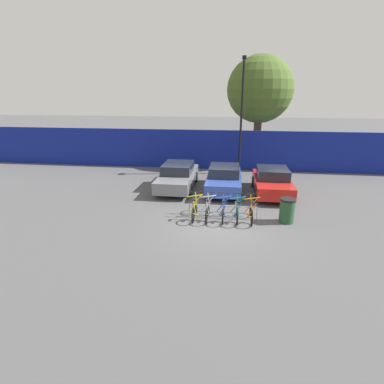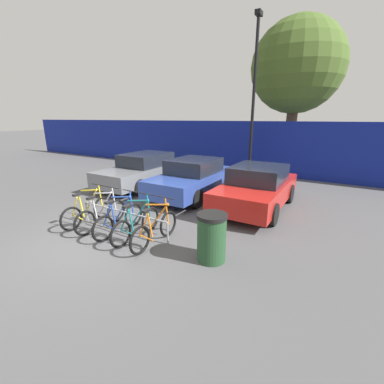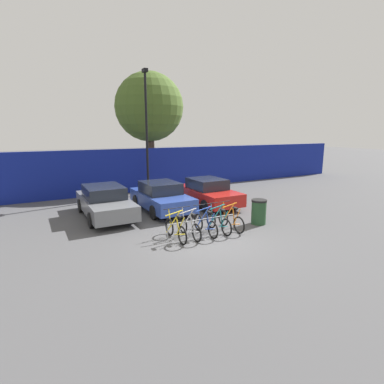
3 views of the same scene
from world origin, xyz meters
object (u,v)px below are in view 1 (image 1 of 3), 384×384
Objects in this scene: bicycle_orange at (251,212)px; car_red at (272,181)px; car_blue at (224,179)px; lamp_post at (242,112)px; bicycle_blue at (223,211)px; tree_behind_hoarding at (260,90)px; bicycle_yellow at (195,209)px; trash_bin at (287,210)px; bicycle_teal at (237,212)px; car_grey at (178,176)px; bicycle_silver at (208,210)px; bike_rack at (223,207)px.

bicycle_orange is 3.97m from car_red.
lamp_post is at bearing 77.99° from car_blue.
tree_behind_hoarding reaches higher than bicycle_blue.
trash_bin is at bearing -0.65° from bicycle_yellow.
bicycle_orange is 8.77m from lamp_post.
bicycle_teal is 0.58m from bicycle_orange.
bicycle_yellow is 8.97m from lamp_post.
car_grey is 6.10m from lamp_post.
trash_bin is at bearing -54.88° from car_blue.
bicycle_blue and bicycle_teal have the same top height.
car_red is 0.52× the size of tree_behind_hoarding.
car_blue is at bearing 176.01° from car_red.
lamp_post is 3.36m from tree_behind_hoarding.
bicycle_silver is at bearing -179.10° from trash_bin.
car_blue reaches higher than bicycle_silver.
car_red is at bearing 44.48° from bicycle_yellow.
tree_behind_hoarding is (3.24, 10.77, 4.98)m from bicycle_yellow.
car_grey is at bearing -132.52° from lamp_post.
bicycle_yellow and bicycle_orange have the same top height.
bicycle_blue is at bearing -178.87° from trash_bin.
bicycle_silver is 0.24× the size of lamp_post.
trash_bin is at bearing -2.10° from bike_rack.
bike_rack is at bearing 177.90° from trash_bin.
bicycle_silver is at bearing 176.57° from bicycle_blue.
car_grey is at bearing 108.28° from bicycle_yellow.
bicycle_silver is at bearing -166.94° from bike_rack.
lamp_post reaches higher than car_grey.
bike_rack is at bearing -56.31° from car_grey.
bicycle_blue is at bearing -1.42° from bicycle_yellow.
bicycle_orange is 1.46m from trash_bin.
tree_behind_hoarding is at bearing 75.97° from bicycle_blue.
bicycle_silver is (-0.64, -0.15, -0.10)m from bike_rack.
lamp_post reaches higher than bicycle_teal.
bike_rack is 1.71× the size of bicycle_blue.
car_grey is 0.63× the size of lamp_post.
lamp_post is (-1.67, 4.22, 3.31)m from car_red.
bicycle_orange is 0.37× the size of car_grey.
bicycle_teal is (0.62, -0.15, -0.10)m from bike_rack.
car_blue is at bearing -102.01° from lamp_post.
bicycle_silver is 0.41× the size of car_blue.
bicycle_teal is 11.96m from tree_behind_hoarding.
bicycle_silver is 4.68m from car_grey.
bicycle_blue is 0.42× the size of car_red.
tree_behind_hoarding reaches higher than bicycle_orange.
car_grey is (-3.89, 4.19, 0.32)m from bicycle_orange.
car_red is 8.44m from tree_behind_hoarding.
car_red is 5.61m from lamp_post.
car_red is (1.83, 3.76, 0.31)m from bicycle_teal.
bike_rack is 2.64m from trash_bin.
bicycle_blue is 0.22× the size of tree_behind_hoarding.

